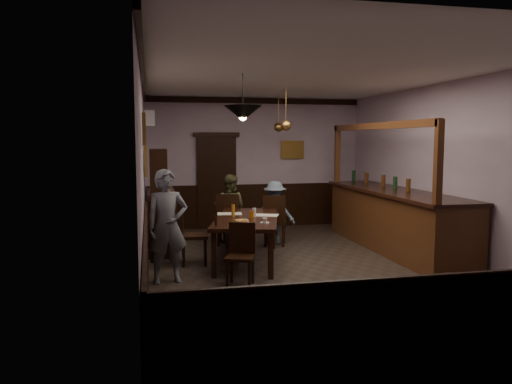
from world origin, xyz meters
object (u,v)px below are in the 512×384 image
object	(u,v)px
pendant_brass_mid	(286,126)
pendant_brass_far	(278,127)
chair_far_left	(228,217)
person_standing	(167,226)
chair_near	(241,251)
dining_table	(247,221)
person_seated_right	(275,212)
sideboard	(161,210)
coffee_cup	(265,220)
pendant_iron	(243,113)
soda_can	(252,214)
chair_side	(189,231)
bar_counter	(394,218)
person_seated_left	(229,209)
chair_far_right	(275,218)

from	to	relation	value
pendant_brass_mid	pendant_brass_far	size ratio (longest dim) A/B	1.00
chair_far_left	pendant_brass_far	distance (m)	2.35
person_standing	pendant_brass_far	bearing A→B (deg)	43.68
chair_near	person_standing	size ratio (longest dim) A/B	0.54
dining_table	chair_near	bearing A→B (deg)	-104.71
chair_far_left	person_seated_right	xyz separation A→B (m)	(0.94, 0.04, 0.06)
person_standing	sideboard	world-z (taller)	sideboard
coffee_cup	pendant_iron	size ratio (longest dim) A/B	0.12
chair_far_left	soda_can	distance (m)	1.45
chair_side	pendant_brass_far	bearing A→B (deg)	-37.85
dining_table	person_seated_right	bearing A→B (deg)	58.79
chair_near	bar_counter	size ratio (longest dim) A/B	0.21
chair_side	person_standing	bearing A→B (deg)	163.53
person_seated_right	pendant_brass_mid	distance (m)	1.73
person_seated_left	pendant_brass_mid	size ratio (longest dim) A/B	1.68
person_standing	person_seated_right	size ratio (longest dim) A/B	1.32
sideboard	pendant_iron	distance (m)	2.81
pendant_brass_mid	person_seated_right	bearing A→B (deg)	105.35
chair_far_right	coffee_cup	world-z (taller)	chair_far_right
person_seated_right	pendant_brass_far	distance (m)	1.94
chair_far_left	bar_counter	size ratio (longest dim) A/B	0.24
coffee_cup	chair_far_left	bearing A→B (deg)	112.49
chair_side	bar_counter	bearing A→B (deg)	-80.62
chair_side	pendant_brass_mid	size ratio (longest dim) A/B	1.25
chair_side	person_seated_right	world-z (taller)	person_seated_right
chair_side	pendant_brass_mid	world-z (taller)	pendant_brass_mid
chair_far_right	person_seated_left	world-z (taller)	person_seated_left
chair_near	soda_can	distance (m)	1.31
pendant_iron	pendant_brass_mid	size ratio (longest dim) A/B	0.85
chair_far_right	pendant_brass_mid	distance (m)	1.77
coffee_cup	person_seated_right	bearing A→B (deg)	86.47
dining_table	chair_side	world-z (taller)	chair_side
chair_far_left	pendant_iron	xyz separation A→B (m)	(-0.10, -2.11, 1.87)
dining_table	person_standing	bearing A→B (deg)	-145.05
chair_side	person_seated_left	size ratio (longest dim) A/B	0.74
person_seated_right	person_standing	bearing A→B (deg)	78.48
person_standing	pendant_iron	world-z (taller)	pendant_iron
chair_near	chair_side	bearing A→B (deg)	135.97
chair_near	sideboard	size ratio (longest dim) A/B	0.47
chair_far_left	person_seated_right	distance (m)	0.94
dining_table	chair_far_right	bearing A→B (deg)	55.60
chair_near	chair_side	xyz separation A→B (m)	(-0.62, 1.32, 0.08)
dining_table	sideboard	xyz separation A→B (m)	(-1.37, 1.16, 0.06)
chair_side	soda_can	xyz separation A→B (m)	(1.02, -0.11, 0.26)
person_seated_right	soda_can	world-z (taller)	person_seated_right
pendant_brass_mid	person_seated_left	bearing A→B (deg)	147.70
coffee_cup	person_seated_left	bearing A→B (deg)	109.78
person_seated_right	sideboard	bearing A→B (deg)	37.29
soda_can	person_standing	bearing A→B (deg)	-148.66
chair_near	chair_side	world-z (taller)	chair_side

